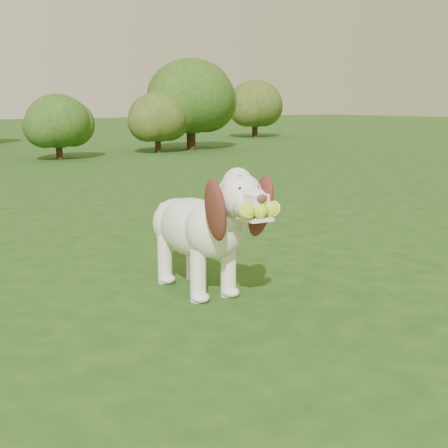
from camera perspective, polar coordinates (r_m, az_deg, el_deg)
ground at (r=4.16m, az=-5.87°, el=-4.66°), size 80.00×80.00×0.00m
dog at (r=3.66m, az=-1.94°, el=-0.04°), size 0.44×1.21×0.79m
shrub_d at (r=14.24m, az=-6.10°, el=9.68°), size 1.30×1.30×1.35m
shrub_h at (r=20.53m, az=2.86°, el=10.92°), size 1.76×1.76×1.83m
shrub_c at (r=12.85m, az=-14.96°, el=9.07°), size 1.24×1.24×1.29m
shrub_f at (r=15.09m, az=-3.07°, el=11.58°), size 2.07×2.07×2.14m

